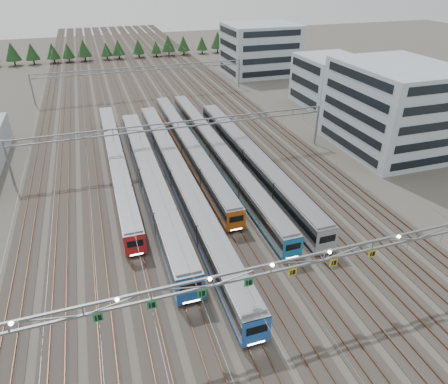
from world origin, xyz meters
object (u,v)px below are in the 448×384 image
object	(u,v)px
train_b	(150,178)
gantry_near	(271,271)
train_a	(116,160)
gantry_far	(142,72)
train_d	(188,146)
depot_bldg_mid	(329,81)
train_f	(251,158)
gantry_mid	(178,130)
train_c	(180,179)
train_e	(217,150)
depot_bldg_south	(393,108)
depot_bldg_north	(260,49)

from	to	relation	value
train_b	gantry_near	xyz separation A→B (m)	(6.70, -31.09, 4.78)
train_a	gantry_far	world-z (taller)	gantry_far
train_d	depot_bldg_mid	distance (m)	46.53
train_f	gantry_mid	bearing A→B (deg)	149.03
gantry_near	train_c	bearing A→B (deg)	94.22
train_a	gantry_near	xyz separation A→B (m)	(11.20, -40.32, 5.09)
train_c	train_d	xyz separation A→B (m)	(4.50, 12.66, -0.12)
train_e	gantry_near	bearing A→B (deg)	-99.92
train_b	train_f	xyz separation A→B (m)	(18.00, 2.27, -0.09)
gantry_far	depot_bldg_south	distance (m)	65.08
depot_bldg_mid	train_b	bearing A→B (deg)	-148.17
train_c	gantry_near	size ratio (longest dim) A/B	1.15
train_d	train_e	size ratio (longest dim) A/B	0.87
train_c	depot_bldg_south	distance (m)	43.30
train_a	train_f	world-z (taller)	train_f
train_b	train_f	distance (m)	18.14
train_f	gantry_far	world-z (taller)	gantry_far
depot_bldg_south	depot_bldg_mid	distance (m)	28.76
gantry_far	depot_bldg_north	xyz separation A→B (m)	(40.20, 13.74, 1.34)
train_e	gantry_far	world-z (taller)	gantry_far
train_f	depot_bldg_south	world-z (taller)	depot_bldg_south
train_e	depot_bldg_mid	bearing A→B (deg)	32.49
train_b	train_e	xyz separation A→B (m)	(13.50, 7.78, -0.32)
train_c	depot_bldg_mid	bearing A→B (deg)	35.30
gantry_mid	gantry_far	xyz separation A→B (m)	(0.00, 45.00, 0.00)
gantry_mid	train_f	bearing A→B (deg)	-30.97
gantry_near	depot_bldg_south	world-z (taller)	depot_bldg_south
gantry_far	depot_bldg_north	size ratio (longest dim) A/B	2.56
train_a	train_d	bearing A→B (deg)	9.16
train_a	train_d	distance (m)	13.67
train_f	train_e	bearing A→B (deg)	129.27
train_e	depot_bldg_south	distance (m)	34.55
gantry_near	gantry_far	xyz separation A→B (m)	(0.05, 85.12, -0.70)
train_b	gantry_mid	bearing A→B (deg)	53.21
train_e	depot_bldg_south	size ratio (longest dim) A/B	2.81
train_b	depot_bldg_north	size ratio (longest dim) A/B	2.41
gantry_far	train_d	bearing A→B (deg)	-86.98
train_d	train_e	bearing A→B (deg)	-38.88
train_c	train_f	xyz separation A→B (m)	(13.50, 3.52, 0.06)
gantry_far	depot_bldg_south	size ratio (longest dim) A/B	2.56
depot_bldg_south	gantry_mid	bearing A→B (deg)	171.59
train_b	train_d	world-z (taller)	train_b
train_f	depot_bldg_south	bearing A→B (deg)	1.53
train_d	depot_bldg_mid	xyz separation A→B (m)	(41.77, 20.11, 3.99)
train_c	depot_bldg_north	xyz separation A→B (m)	(42.45, 69.01, 5.56)
gantry_near	depot_bldg_south	bearing A→B (deg)	40.15
train_e	train_f	world-z (taller)	train_f
train_f	gantry_mid	size ratio (longest dim) A/B	0.91
train_e	gantry_mid	size ratio (longest dim) A/B	1.10
train_d	gantry_mid	world-z (taller)	gantry_mid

